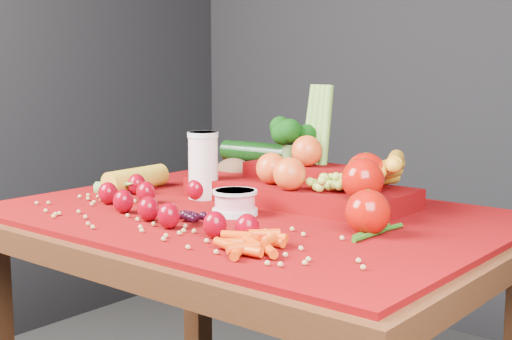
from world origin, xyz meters
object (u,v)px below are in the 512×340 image
Objects in this scene: yogurt_bowl at (235,202)px; produce_mound at (311,178)px; table at (250,260)px; milk_glass at (203,163)px.

produce_mound reaches higher than yogurt_bowl.
produce_mound reaches higher than table.
produce_mound is at bearing 70.81° from table.
milk_glass is at bearing 152.83° from yogurt_bowl.
produce_mound is (0.06, 0.20, 0.03)m from yogurt_bowl.
table is at bearing 83.11° from yogurt_bowl.
milk_glass reaches higher than yogurt_bowl.
milk_glass is 0.25× the size of produce_mound.
milk_glass is 0.26m from produce_mound.
table is 0.27m from milk_glass.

